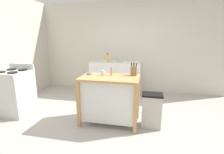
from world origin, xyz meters
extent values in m
plane|color=#ADA8A0|center=(0.00, 0.00, 0.00)|extent=(6.45, 6.45, 0.00)
cube|color=beige|center=(0.00, 2.30, 1.30)|extent=(5.45, 0.10, 2.60)
cube|color=beige|center=(-2.73, 0.85, 1.30)|extent=(0.10, 2.90, 2.60)
cube|color=tan|center=(-0.13, 0.16, 0.88)|extent=(1.07, 0.63, 0.04)
cube|color=silver|center=(-0.13, 0.16, 0.48)|extent=(0.97, 0.53, 0.76)
cube|color=tan|center=(-0.63, -0.13, 0.43)|extent=(0.06, 0.06, 0.86)
cube|color=tan|center=(0.38, -0.13, 0.43)|extent=(0.06, 0.06, 0.86)
cube|color=tan|center=(-0.63, 0.45, 0.43)|extent=(0.06, 0.06, 0.86)
cube|color=tan|center=(0.38, 0.45, 0.43)|extent=(0.06, 0.06, 0.86)
cube|color=olive|center=(0.29, 0.38, 0.98)|extent=(0.11, 0.09, 0.17)
cylinder|color=black|center=(0.24, 0.38, 1.10)|extent=(0.02, 0.02, 0.07)
cylinder|color=black|center=(0.29, 0.38, 1.11)|extent=(0.02, 0.02, 0.07)
cylinder|color=black|center=(0.33, 0.38, 1.10)|extent=(0.02, 0.02, 0.06)
cylinder|color=gray|center=(-0.54, 0.24, 0.92)|extent=(0.11, 0.11, 0.03)
cylinder|color=#49555B|center=(-0.54, 0.24, 0.93)|extent=(0.09, 0.09, 0.01)
cylinder|color=silver|center=(-0.28, 0.27, 0.95)|extent=(0.07, 0.07, 0.09)
cylinder|color=tan|center=(-0.12, 0.30, 0.97)|extent=(0.04, 0.04, 0.14)
sphere|color=#99999E|center=(-0.12, 0.30, 1.05)|extent=(0.03, 0.03, 0.03)
cube|color=#B7B2A8|center=(0.65, 0.17, 0.30)|extent=(0.34, 0.26, 0.60)
cube|color=black|center=(0.65, 0.17, 0.61)|extent=(0.36, 0.28, 0.03)
cube|color=silver|center=(-0.37, 1.95, 0.46)|extent=(1.42, 0.60, 0.91)
cube|color=silver|center=(-0.37, 1.93, 0.90)|extent=(0.44, 0.36, 0.03)
cylinder|color=#B7BCC1|center=(-0.37, 2.09, 1.02)|extent=(0.02, 0.02, 0.22)
cylinder|color=yellow|center=(-0.59, 1.87, 1.02)|extent=(0.07, 0.07, 0.22)
cylinder|color=black|center=(-0.59, 1.87, 1.14)|extent=(0.04, 0.04, 0.02)
cube|color=silver|center=(-2.18, 0.13, 0.46)|extent=(0.60, 0.60, 0.91)
cube|color=silver|center=(-2.18, 0.41, 0.97)|extent=(0.60, 0.04, 0.12)
cylinder|color=black|center=(-2.32, -0.01, 0.93)|extent=(0.18, 0.18, 0.02)
cylinder|color=black|center=(-2.04, -0.01, 0.93)|extent=(0.18, 0.18, 0.02)
cylinder|color=black|center=(-2.32, 0.27, 0.93)|extent=(0.18, 0.18, 0.02)
cylinder|color=black|center=(-2.04, 0.27, 0.93)|extent=(0.18, 0.18, 0.02)
camera|label=1|loc=(0.55, -2.75, 1.61)|focal=27.18mm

